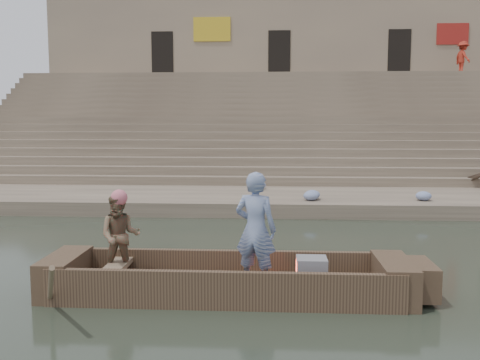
# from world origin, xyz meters

# --- Properties ---
(ground) EXTENTS (120.00, 120.00, 0.00)m
(ground) POSITION_xyz_m (0.00, 0.00, 0.00)
(ground) COLOR #273024
(ground) RESTS_ON ground
(lower_landing) EXTENTS (32.00, 4.00, 0.40)m
(lower_landing) POSITION_xyz_m (0.00, 8.00, 0.20)
(lower_landing) COLOR gray
(lower_landing) RESTS_ON ground
(mid_landing) EXTENTS (32.00, 3.00, 2.80)m
(mid_landing) POSITION_xyz_m (0.00, 15.50, 1.40)
(mid_landing) COLOR gray
(mid_landing) RESTS_ON ground
(upper_landing) EXTENTS (32.00, 3.00, 5.20)m
(upper_landing) POSITION_xyz_m (0.00, 22.50, 2.60)
(upper_landing) COLOR gray
(upper_landing) RESTS_ON ground
(ghat_steps) EXTENTS (32.00, 11.00, 5.20)m
(ghat_steps) POSITION_xyz_m (0.00, 17.19, 1.80)
(ghat_steps) COLOR gray
(ghat_steps) RESTS_ON ground
(building_wall) EXTENTS (32.00, 5.07, 11.20)m
(building_wall) POSITION_xyz_m (0.00, 26.50, 5.60)
(building_wall) COLOR gray
(building_wall) RESTS_ON ground
(main_rowboat) EXTENTS (5.00, 1.30, 0.22)m
(main_rowboat) POSITION_xyz_m (-3.07, -0.43, 0.11)
(main_rowboat) COLOR brown
(main_rowboat) RESTS_ON ground
(rowboat_trim) EXTENTS (6.04, 2.63, 2.01)m
(rowboat_trim) POSITION_xyz_m (-2.86, -0.43, 0.31)
(rowboat_trim) COLOR brown
(rowboat_trim) RESTS_ON ground
(standing_man) EXTENTS (0.73, 0.58, 1.73)m
(standing_man) POSITION_xyz_m (-2.61, -0.62, 1.09)
(standing_man) COLOR navy
(standing_man) RESTS_ON main_rowboat
(rowing_man) EXTENTS (0.72, 0.60, 1.33)m
(rowing_man) POSITION_xyz_m (-4.76, -0.29, 0.89)
(rowing_man) COLOR #2B8156
(rowing_man) RESTS_ON main_rowboat
(television) EXTENTS (0.46, 0.42, 0.40)m
(television) POSITION_xyz_m (-1.78, -0.43, 0.42)
(television) COLOR gray
(television) RESTS_ON main_rowboat
(pedestrian) EXTENTS (0.93, 1.29, 1.80)m
(pedestrian) POSITION_xyz_m (8.18, 22.61, 6.10)
(pedestrian) COLOR #A92B1C
(pedestrian) RESTS_ON upper_landing
(cloth_bundles) EXTENTS (13.75, 2.83, 0.26)m
(cloth_bundles) POSITION_xyz_m (1.44, 7.47, 0.53)
(cloth_bundles) COLOR #3F5999
(cloth_bundles) RESTS_ON lower_landing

